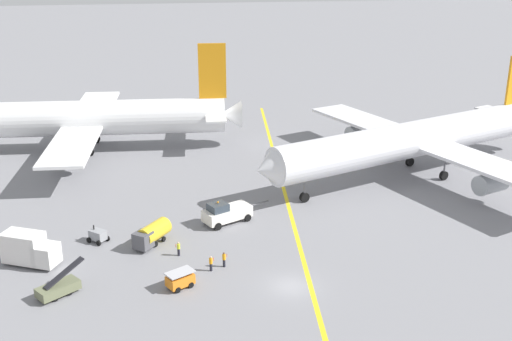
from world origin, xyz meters
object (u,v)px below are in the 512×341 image
object	(u,v)px
gse_fuel_bowser_stubby	(151,234)
gse_gpu_cart_small	(98,235)
ground_crew_marshaller_foreground	(224,259)
ground_crew_ramp_agent_by_cones	(179,249)
airliner_being_pushed	(415,140)
gse_catering_truck_tall	(30,249)
pushback_tug	(226,213)
gse_baggage_cart_trailing	(180,280)
airliner_at_gate_left	(71,119)
gse_belt_loader_portside	(59,288)
ground_crew_wing_walker_right	(211,263)

from	to	relation	value
gse_fuel_bowser_stubby	gse_gpu_cart_small	size ratio (longest dim) A/B	1.91
gse_gpu_cart_small	ground_crew_marshaller_foreground	world-z (taller)	gse_gpu_cart_small
gse_fuel_bowser_stubby	ground_crew_ramp_agent_by_cones	distance (m)	4.23
airliner_being_pushed	gse_catering_truck_tall	xyz separation A→B (m)	(-49.65, -18.91, -3.73)
pushback_tug	gse_baggage_cart_trailing	xyz separation A→B (m)	(-6.13, -14.43, -0.42)
pushback_tug	gse_catering_truck_tall	bearing A→B (deg)	-161.31
gse_catering_truck_tall	ground_crew_marshaller_foreground	distance (m)	20.29
airliner_at_gate_left	airliner_being_pushed	distance (m)	53.39
ground_crew_marshaller_foreground	pushback_tug	bearing A→B (deg)	82.47
gse_belt_loader_portside	ground_crew_wing_walker_right	size ratio (longest dim) A/B	2.78
gse_catering_truck_tall	ground_crew_wing_walker_right	distance (m)	19.03
airliner_at_gate_left	ground_crew_ramp_agent_by_cones	xyz separation A→B (m)	(15.15, -39.56, -4.32)
pushback_tug	ground_crew_wing_walker_right	world-z (taller)	pushback_tug
airliner_being_pushed	ground_crew_ramp_agent_by_cones	distance (m)	39.65
gse_catering_truck_tall	gse_gpu_cart_small	world-z (taller)	gse_catering_truck_tall
gse_gpu_cart_small	ground_crew_wing_walker_right	distance (m)	14.77
pushback_tug	ground_crew_ramp_agent_by_cones	world-z (taller)	pushback_tug
gse_baggage_cart_trailing	gse_fuel_bowser_stubby	bearing A→B (deg)	105.57
gse_catering_truck_tall	gse_belt_loader_portside	distance (m)	7.85
gse_fuel_bowser_stubby	gse_belt_loader_portside	size ratio (longest dim) A/B	1.08
ground_crew_wing_walker_right	gse_fuel_bowser_stubby	bearing A→B (deg)	130.62
gse_gpu_cart_small	ground_crew_ramp_agent_by_cones	bearing A→B (deg)	-28.39
ground_crew_wing_walker_right	gse_gpu_cart_small	bearing A→B (deg)	144.06
ground_crew_marshaller_foreground	airliner_at_gate_left	bearing A→B (deg)	114.74
gse_baggage_cart_trailing	ground_crew_marshaller_foreground	bearing A→B (deg)	36.73
airliner_at_gate_left	pushback_tug	bearing A→B (deg)	-56.41
gse_gpu_cart_small	ground_crew_marshaller_foreground	size ratio (longest dim) A/B	1.58
gse_fuel_bowser_stubby	ground_crew_ramp_agent_by_cones	world-z (taller)	gse_fuel_bowser_stubby
pushback_tug	gse_baggage_cart_trailing	distance (m)	15.68
gse_baggage_cart_trailing	gse_catering_truck_tall	bearing A→B (deg)	154.72
gse_baggage_cart_trailing	gse_fuel_bowser_stubby	distance (m)	10.20
gse_fuel_bowser_stubby	ground_crew_wing_walker_right	distance (m)	9.22
pushback_tug	ground_crew_ramp_agent_by_cones	size ratio (longest dim) A/B	5.42
airliner_being_pushed	ground_crew_wing_walker_right	xyz separation A→B (m)	(-31.14, -23.28, -4.61)
gse_catering_truck_tall	airliner_at_gate_left	bearing A→B (deg)	89.68
airliner_at_gate_left	gse_baggage_cart_trailing	size ratio (longest dim) A/B	17.56
gse_gpu_cart_small	ground_crew_ramp_agent_by_cones	distance (m)	10.03
gse_belt_loader_portside	ground_crew_marshaller_foreground	distance (m)	16.53
gse_baggage_cart_trailing	gse_gpu_cart_small	world-z (taller)	gse_gpu_cart_small
pushback_tug	gse_fuel_bowser_stubby	world-z (taller)	pushback_tug
pushback_tug	ground_crew_marshaller_foreground	world-z (taller)	pushback_tug
gse_fuel_bowser_stubby	gse_catering_truck_tall	bearing A→B (deg)	-168.19
gse_baggage_cart_trailing	gse_belt_loader_portside	bearing A→B (deg)	178.32
airliner_being_pushed	gse_belt_loader_portside	distance (m)	52.88
airliner_being_pushed	ground_crew_wing_walker_right	bearing A→B (deg)	-143.22
gse_gpu_cart_small	airliner_at_gate_left	bearing A→B (deg)	100.31
gse_baggage_cart_trailing	gse_gpu_cart_small	distance (m)	14.42
gse_catering_truck_tall	gse_belt_loader_portside	bearing A→B (deg)	-61.63
pushback_tug	ground_crew_marshaller_foreground	bearing A→B (deg)	-97.53
gse_belt_loader_portside	ground_crew_marshaller_foreground	size ratio (longest dim) A/B	2.79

